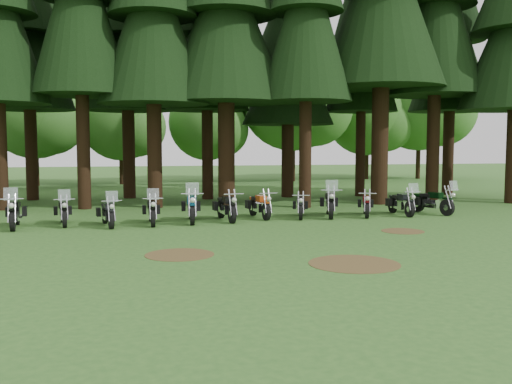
% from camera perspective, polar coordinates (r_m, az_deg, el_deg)
% --- Properties ---
extents(ground, '(120.00, 120.00, 0.00)m').
position_cam_1_polar(ground, '(17.38, 1.77, -4.66)').
color(ground, '#2D5920').
rests_on(ground, ground).
extents(pine_back_1, '(4.52, 4.52, 16.22)m').
position_cam_1_polar(pine_back_1, '(32.16, -21.96, 16.75)').
color(pine_back_1, black).
rests_on(pine_back_1, ground).
extents(pine_back_2, '(4.85, 4.85, 16.30)m').
position_cam_1_polar(pine_back_2, '(31.81, -12.85, 17.21)').
color(pine_back_2, black).
rests_on(pine_back_2, ground).
extents(pine_back_3, '(4.35, 4.35, 16.20)m').
position_cam_1_polar(pine_back_3, '(30.60, -4.98, 17.69)').
color(pine_back_3, black).
rests_on(pine_back_3, ground).
extents(pine_back_4, '(4.94, 4.94, 13.78)m').
position_cam_1_polar(pine_back_4, '(31.45, 3.23, 14.65)').
color(pine_back_4, black).
rests_on(pine_back_4, ground).
extents(pine_back_5, '(3.94, 3.94, 16.33)m').
position_cam_1_polar(pine_back_5, '(32.66, 10.59, 16.94)').
color(pine_back_5, black).
rests_on(pine_back_5, ground).
extents(pine_back_6, '(4.59, 4.59, 16.58)m').
position_cam_1_polar(pine_back_6, '(34.95, 19.01, 16.20)').
color(pine_back_6, black).
rests_on(pine_back_6, ground).
extents(decid_2, '(6.72, 6.53, 8.40)m').
position_cam_1_polar(decid_2, '(41.96, -20.90, 7.34)').
color(decid_2, black).
rests_on(decid_2, ground).
extents(decid_3, '(6.12, 5.95, 7.65)m').
position_cam_1_polar(decid_3, '(41.82, -12.98, 6.93)').
color(decid_3, black).
rests_on(decid_3, ground).
extents(decid_4, '(5.93, 5.76, 7.41)m').
position_cam_1_polar(decid_4, '(43.37, -4.55, 6.77)').
color(decid_4, black).
rests_on(decid_4, ground).
extents(decid_5, '(8.45, 8.21, 10.56)m').
position_cam_1_polar(decid_5, '(44.27, 4.30, 9.14)').
color(decid_5, black).
rests_on(decid_5, ground).
extents(decid_6, '(7.06, 6.86, 8.82)m').
position_cam_1_polar(decid_6, '(47.65, 11.50, 7.51)').
color(decid_6, black).
rests_on(decid_6, ground).
extents(decid_7, '(8.44, 8.20, 10.55)m').
position_cam_1_polar(decid_7, '(49.57, 16.55, 8.48)').
color(decid_7, black).
rests_on(decid_7, ground).
extents(dirt_patch_0, '(1.80, 1.80, 0.01)m').
position_cam_1_polar(dirt_patch_0, '(14.96, -7.65, -6.22)').
color(dirt_patch_0, '#4C3D1E').
rests_on(dirt_patch_0, ground).
extents(dirt_patch_1, '(1.40, 1.40, 0.01)m').
position_cam_1_polar(dirt_patch_1, '(19.39, 14.46, -3.81)').
color(dirt_patch_1, '#4C3D1E').
rests_on(dirt_patch_1, ground).
extents(dirt_patch_2, '(2.20, 2.20, 0.01)m').
position_cam_1_polar(dirt_patch_2, '(13.93, 9.79, -7.07)').
color(dirt_patch_2, '#4C3D1E').
rests_on(dirt_patch_2, ground).
extents(motorcycle_0, '(0.55, 2.34, 1.47)m').
position_cam_1_polar(motorcycle_0, '(21.12, -22.99, -2.02)').
color(motorcycle_0, black).
rests_on(motorcycle_0, ground).
extents(motorcycle_1, '(0.59, 2.14, 1.34)m').
position_cam_1_polar(motorcycle_1, '(21.30, -18.70, -1.95)').
color(motorcycle_1, black).
rests_on(motorcycle_1, ground).
extents(motorcycle_2, '(0.65, 2.09, 1.32)m').
position_cam_1_polar(motorcycle_2, '(20.52, -14.60, -2.12)').
color(motorcycle_2, black).
rests_on(motorcycle_2, ground).
extents(motorcycle_3, '(0.41, 2.17, 1.37)m').
position_cam_1_polar(motorcycle_3, '(20.71, -10.37, -1.94)').
color(motorcycle_3, black).
rests_on(motorcycle_3, ground).
extents(motorcycle_4, '(0.51, 2.44, 1.54)m').
position_cam_1_polar(motorcycle_4, '(21.06, -6.47, -1.62)').
color(motorcycle_4, black).
rests_on(motorcycle_4, ground).
extents(motorcycle_5, '(0.42, 2.28, 0.93)m').
position_cam_1_polar(motorcycle_5, '(21.39, -2.99, -1.61)').
color(motorcycle_5, black).
rests_on(motorcycle_5, ground).
extents(motorcycle_6, '(0.43, 2.19, 0.89)m').
position_cam_1_polar(motorcycle_6, '(22.14, 0.34, -1.44)').
color(motorcycle_6, black).
rests_on(motorcycle_6, ground).
extents(motorcycle_7, '(0.66, 1.97, 0.82)m').
position_cam_1_polar(motorcycle_7, '(22.26, 4.47, -1.51)').
color(motorcycle_7, black).
rests_on(motorcycle_7, ground).
extents(motorcycle_8, '(0.96, 2.41, 1.53)m').
position_cam_1_polar(motorcycle_8, '(22.69, 7.39, -1.18)').
color(motorcycle_8, black).
rests_on(motorcycle_8, ground).
extents(motorcycle_9, '(0.85, 2.00, 0.85)m').
position_cam_1_polar(motorcycle_9, '(23.12, 10.96, -1.31)').
color(motorcycle_9, black).
rests_on(motorcycle_9, ground).
extents(motorcycle_10, '(0.40, 2.16, 1.36)m').
position_cam_1_polar(motorcycle_10, '(23.77, 14.31, -1.15)').
color(motorcycle_10, black).
rests_on(motorcycle_10, ground).
extents(motorcycle_11, '(0.98, 2.24, 1.43)m').
position_cam_1_polar(motorcycle_11, '(24.54, 17.23, -0.99)').
color(motorcycle_11, black).
rests_on(motorcycle_11, ground).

